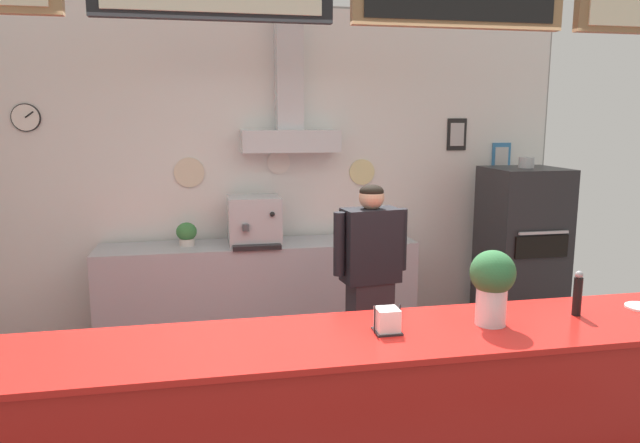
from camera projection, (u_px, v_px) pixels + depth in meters
back_wall_assembly at (277, 163)px, 5.43m from camera, size 5.63×2.91×3.06m
service_counter at (348, 432)px, 2.91m from camera, size 4.49×0.69×1.01m
back_prep_counter at (260, 293)px, 5.38m from camera, size 2.85×0.55×0.93m
pizza_oven at (521, 252)px, 5.52m from camera, size 0.68×0.69×1.69m
shop_worker at (370, 289)px, 4.14m from camera, size 0.55×0.27×1.60m
espresso_machine at (254, 221)px, 5.23m from camera, size 0.46×0.48×0.43m
potted_basil at (187, 233)px, 5.18m from camera, size 0.18×0.18×0.21m
potted_oregano at (390, 225)px, 5.48m from camera, size 0.17×0.17×0.23m
pepper_grinder at (578, 293)px, 3.09m from camera, size 0.05×0.05×0.24m
basil_vase at (492, 285)px, 2.94m from camera, size 0.23×0.23×0.38m
napkin_holder at (387, 321)px, 2.86m from camera, size 0.14×0.13×0.14m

